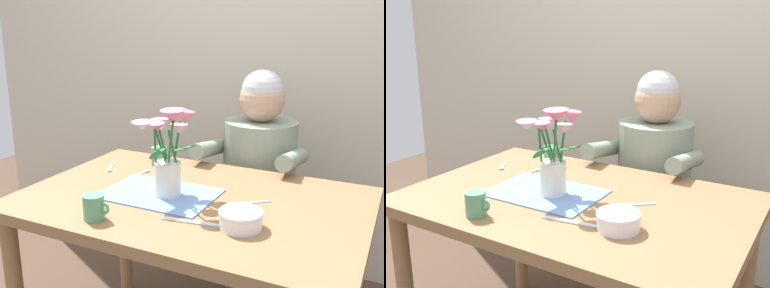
# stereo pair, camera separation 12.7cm
# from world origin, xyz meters

# --- Properties ---
(wood_panel_backdrop) EXTENTS (4.00, 0.10, 2.50)m
(wood_panel_backdrop) POSITION_xyz_m (0.00, 1.05, 1.25)
(wood_panel_backdrop) COLOR beige
(wood_panel_backdrop) RESTS_ON ground_plane
(dining_table) EXTENTS (1.20, 0.80, 0.74)m
(dining_table) POSITION_xyz_m (0.00, 0.00, 0.64)
(dining_table) COLOR olive
(dining_table) RESTS_ON ground_plane
(seated_person) EXTENTS (0.45, 0.47, 1.14)m
(seated_person) POSITION_xyz_m (0.05, 0.62, 0.56)
(seated_person) COLOR #4C4C56
(seated_person) RESTS_ON ground_plane
(striped_placemat) EXTENTS (0.40, 0.28, 0.00)m
(striped_placemat) POSITION_xyz_m (-0.12, -0.03, 0.74)
(striped_placemat) COLOR #6B93D1
(striped_placemat) RESTS_ON dining_table
(flower_vase) EXTENTS (0.22, 0.24, 0.33)m
(flower_vase) POSITION_xyz_m (-0.08, -0.02, 0.91)
(flower_vase) COLOR silver
(flower_vase) RESTS_ON dining_table
(ceramic_bowl) EXTENTS (0.14, 0.14, 0.06)m
(ceramic_bowl) POSITION_xyz_m (0.24, -0.15, 0.77)
(ceramic_bowl) COLOR white
(ceramic_bowl) RESTS_ON dining_table
(dinner_knife) EXTENTS (0.19, 0.04, 0.00)m
(dinner_knife) POSITION_xyz_m (0.09, -0.19, 0.74)
(dinner_knife) COLOR silver
(dinner_knife) RESTS_ON dining_table
(ceramic_mug) EXTENTS (0.09, 0.07, 0.08)m
(ceramic_mug) POSITION_xyz_m (-0.19, -0.30, 0.78)
(ceramic_mug) COLOR #569970
(ceramic_mug) RESTS_ON dining_table
(tea_cup) EXTENTS (0.09, 0.07, 0.08)m
(tea_cup) POSITION_xyz_m (-0.29, 0.27, 0.78)
(tea_cup) COLOR #569970
(tea_cup) RESTS_ON dining_table
(spoon_0) EXTENTS (0.07, 0.11, 0.01)m
(spoon_0) POSITION_xyz_m (-0.45, 0.13, 0.74)
(spoon_0) COLOR silver
(spoon_0) RESTS_ON dining_table
(spoon_1) EXTENTS (0.10, 0.09, 0.01)m
(spoon_1) POSITION_xyz_m (0.20, 0.04, 0.74)
(spoon_1) COLOR silver
(spoon_1) RESTS_ON dining_table
(spoon_2) EXTENTS (0.04, 0.12, 0.01)m
(spoon_2) POSITION_xyz_m (-0.30, 0.14, 0.74)
(spoon_2) COLOR silver
(spoon_2) RESTS_ON dining_table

